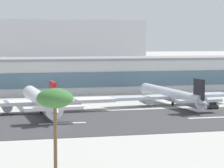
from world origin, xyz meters
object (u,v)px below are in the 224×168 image
object	(u,v)px
distant_hotel_block	(25,47)
airliner_black_tail_gate_1	(173,96)
terminal_building	(79,75)
palm_tree_1	(55,99)
service_baggage_tug_0	(213,106)
airliner_red_tail_gate_0	(41,101)

from	to	relation	value
distant_hotel_block	airliner_black_tail_gate_1	world-z (taller)	distant_hotel_block
terminal_building	airliner_black_tail_gate_1	size ratio (longest dim) A/B	4.35
terminal_building	distant_hotel_block	xyz separation A→B (m)	(-16.06, 115.76, 9.62)
palm_tree_1	service_baggage_tug_0	bearing A→B (deg)	47.21
distant_hotel_block	airliner_red_tail_gate_0	bearing A→B (deg)	-91.29
airliner_red_tail_gate_0	airliner_black_tail_gate_1	xyz separation A→B (m)	(42.55, 6.69, -0.24)
service_baggage_tug_0	palm_tree_1	world-z (taller)	palm_tree_1
airliner_black_tail_gate_1	service_baggage_tug_0	size ratio (longest dim) A/B	14.85
terminal_building	airliner_black_tail_gate_1	world-z (taller)	terminal_building
airliner_black_tail_gate_1	service_baggage_tug_0	bearing A→B (deg)	-144.85
airliner_red_tail_gate_0	distant_hotel_block	bearing A→B (deg)	-5.71
airliner_black_tail_gate_1	palm_tree_1	world-z (taller)	palm_tree_1
airliner_red_tail_gate_0	palm_tree_1	size ratio (longest dim) A/B	3.81
terminal_building	palm_tree_1	distance (m)	119.86
terminal_building	palm_tree_1	world-z (taller)	terminal_building
service_baggage_tug_0	airliner_black_tail_gate_1	bearing A→B (deg)	-49.42
terminal_building	distant_hotel_block	world-z (taller)	distant_hotel_block
airliner_black_tail_gate_1	airliner_red_tail_gate_0	bearing A→B (deg)	93.40
airliner_black_tail_gate_1	service_baggage_tug_0	distance (m)	14.20
distant_hotel_block	airliner_black_tail_gate_1	distance (m)	168.77
distant_hotel_block	service_baggage_tug_0	distance (m)	181.49
airliner_red_tail_gate_0	service_baggage_tug_0	size ratio (longest dim) A/B	15.99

